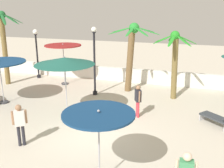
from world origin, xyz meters
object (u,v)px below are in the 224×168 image
lamp_post_1 (37,49)px  palm_tree_1 (132,48)px  palm_tree_0 (175,56)px  guest_0 (138,98)px  patio_umbrella_3 (65,61)px  patio_umbrella_5 (63,48)px  lounge_chair_0 (220,118)px  patio_umbrella_0 (99,118)px  lamp_post_0 (94,59)px  palm_tree_2 (4,39)px  guest_1 (20,121)px

lamp_post_1 → palm_tree_1: bearing=-8.1°
palm_tree_1 → palm_tree_0: bearing=-12.1°
palm_tree_0 → guest_0: palm_tree_0 is taller
patio_umbrella_3 → palm_tree_1: size_ratio=0.72×
patio_umbrella_3 → palm_tree_1: 5.30m
patio_umbrella_5 → lounge_chair_0: bearing=-21.7°
patio_umbrella_0 → patio_umbrella_5: size_ratio=0.86×
lounge_chair_0 → patio_umbrella_3: bearing=-169.9°
patio_umbrella_3 → lounge_chair_0: (6.87, 1.23, -2.37)m
palm_tree_1 → lamp_post_0: bearing=-145.8°
guest_0 → lounge_chair_0: bearing=0.6°
patio_umbrella_3 → lounge_chair_0: patio_umbrella_3 is taller
lamp_post_1 → patio_umbrella_5: bearing=-19.5°
patio_umbrella_3 → lamp_post_1: (-5.35, 5.98, -0.61)m
patio_umbrella_3 → lamp_post_0: bearing=89.8°
palm_tree_1 → guest_0: palm_tree_1 is taller
lamp_post_0 → palm_tree_1: bearing=34.2°
patio_umbrella_5 → palm_tree_2: size_ratio=0.57×
patio_umbrella_0 → patio_umbrella_5: bearing=122.7°
patio_umbrella_0 → guest_0: (0.08, 5.16, -1.19)m
palm_tree_0 → patio_umbrella_3: bearing=-135.8°
patio_umbrella_3 → guest_0: patio_umbrella_3 is taller
patio_umbrella_3 → palm_tree_0: palm_tree_0 is taller
palm_tree_1 → palm_tree_2: 8.42m
lounge_chair_0 → patio_umbrella_0: bearing=-126.1°
patio_umbrella_3 → palm_tree_0: bearing=44.2°
patio_umbrella_3 → lounge_chair_0: 7.37m
lounge_chair_0 → guest_1: size_ratio=1.05×
palm_tree_1 → guest_0: bearing=-71.7°
palm_tree_0 → palm_tree_1: size_ratio=0.92×
lamp_post_1 → guest_0: lamp_post_1 is taller
patio_umbrella_0 → lamp_post_0: (-3.06, 7.63, 0.05)m
patio_umbrella_3 → lamp_post_1: bearing=131.8°
palm_tree_2 → patio_umbrella_0: bearing=-39.9°
lamp_post_0 → guest_0: 4.18m
patio_umbrella_3 → lamp_post_0: (0.01, 3.66, -0.58)m
patio_umbrella_3 → lamp_post_1: 8.04m
palm_tree_1 → lamp_post_0: (-1.90, -1.29, -0.49)m
patio_umbrella_3 → palm_tree_0: size_ratio=0.78×
lamp_post_1 → guest_1: bearing=-61.3°
patio_umbrella_0 → guest_0: patio_umbrella_0 is taller
patio_umbrella_5 → guest_0: 7.21m
patio_umbrella_0 → lamp_post_1: bearing=130.2°
lounge_chair_0 → lamp_post_1: bearing=158.8°
lamp_post_1 → guest_1: size_ratio=2.11×
lamp_post_0 → lounge_chair_0: bearing=-19.5°
palm_tree_1 → palm_tree_2: size_ratio=0.87×
guest_0 → palm_tree_1: bearing=108.3°
patio_umbrella_5 → lamp_post_1: 2.80m
palm_tree_1 → guest_1: 8.30m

